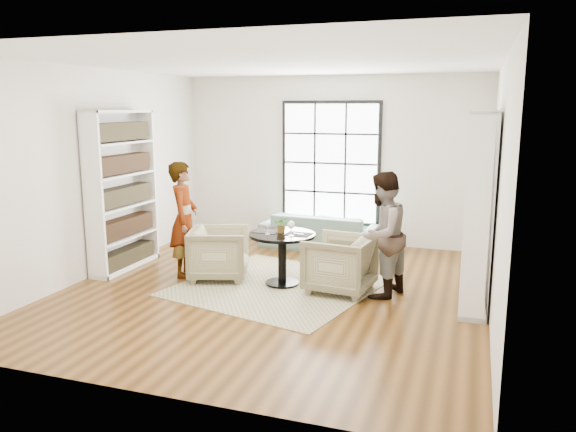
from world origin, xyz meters
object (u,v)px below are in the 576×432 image
(armchair_right, at_px, (340,264))
(wine_glass_left, at_px, (267,225))
(person_right, at_px, (382,235))
(pedestal_table, at_px, (282,248))
(armchair_left, at_px, (219,253))
(wine_glass_right, at_px, (291,225))
(flower_centerpiece, at_px, (282,225))
(sofa, at_px, (322,231))
(person_left, at_px, (184,219))

(armchair_right, relative_size, wine_glass_left, 4.71)
(person_right, distance_m, wine_glass_left, 1.55)
(armchair_right, height_order, wine_glass_left, wine_glass_left)
(armchair_right, xyz_separation_m, person_right, (0.55, 0.00, 0.44))
(pedestal_table, distance_m, armchair_left, 0.97)
(wine_glass_right, distance_m, flower_centerpiece, 0.25)
(pedestal_table, relative_size, armchair_right, 1.09)
(pedestal_table, distance_m, wine_glass_right, 0.41)
(armchair_left, height_order, flower_centerpiece, flower_centerpiece)
(armchair_left, height_order, wine_glass_right, wine_glass_right)
(armchair_right, height_order, person_right, person_right)
(pedestal_table, xyz_separation_m, wine_glass_right, (0.17, -0.12, 0.35))
(armchair_left, relative_size, wine_glass_right, 3.93)
(wine_glass_left, bearing_deg, armchair_right, 4.67)
(wine_glass_right, bearing_deg, pedestal_table, 143.97)
(sofa, bearing_deg, person_left, 59.67)
(wine_glass_left, bearing_deg, person_right, 3.02)
(person_left, bearing_deg, sofa, -49.76)
(armchair_left, distance_m, person_right, 2.38)
(pedestal_table, relative_size, flower_centerpiece, 4.16)
(armchair_left, distance_m, armchair_right, 1.78)
(pedestal_table, bearing_deg, armchair_left, -179.32)
(armchair_left, bearing_deg, person_right, -108.59)
(pedestal_table, height_order, wine_glass_right, wine_glass_right)
(armchair_right, height_order, wine_glass_right, wine_glass_right)
(sofa, xyz_separation_m, person_right, (1.41, -2.23, 0.51))
(person_left, bearing_deg, wine_glass_right, -109.79)
(wine_glass_left, relative_size, wine_glass_right, 0.85)
(person_left, bearing_deg, armchair_right, -106.51)
(armchair_right, bearing_deg, wine_glass_left, -78.58)
(pedestal_table, distance_m, armchair_right, 0.84)
(armchair_left, relative_size, wine_glass_left, 4.60)
(wine_glass_right, height_order, flower_centerpiece, flower_centerpiece)
(sofa, height_order, person_left, person_left)
(person_right, bearing_deg, wine_glass_right, -66.84)
(armchair_left, xyz_separation_m, flower_centerpiece, (0.94, 0.05, 0.47))
(armchair_left, bearing_deg, pedestal_table, -107.40)
(sofa, xyz_separation_m, wine_glass_right, (0.20, -2.32, 0.58))
(armchair_left, relative_size, person_left, 0.49)
(armchair_left, height_order, wine_glass_left, wine_glass_left)
(armchair_right, bearing_deg, pedestal_table, -85.50)
(pedestal_table, bearing_deg, person_left, -179.57)
(person_right, bearing_deg, pedestal_table, -72.47)
(person_left, xyz_separation_m, wine_glass_left, (1.34, -0.10, 0.02))
(pedestal_table, height_order, person_left, person_left)
(sofa, distance_m, armchair_right, 2.39)
(pedestal_table, relative_size, armchair_left, 1.12)
(wine_glass_right, bearing_deg, armchair_left, 174.37)
(person_right, bearing_deg, sofa, -128.89)
(armchair_left, bearing_deg, wine_glass_right, -113.72)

